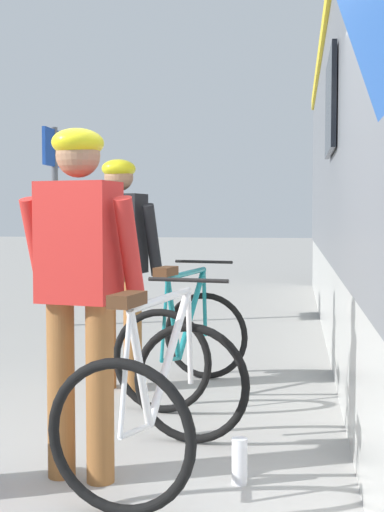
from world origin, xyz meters
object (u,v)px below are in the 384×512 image
(cyclist_near_in_red, at_px, (79,272))
(bicycle_near_white, at_px, (160,398))
(platform_sign_post, at_px, (55,192))
(water_bottle_near_the_bikes, at_px, (240,461))
(bicycle_far_teal, at_px, (185,341))
(cyclist_far_in_dark, at_px, (119,253))

(cyclist_near_in_red, xyz_separation_m, bicycle_near_white, (0.38, 0.11, -0.65))
(cyclist_near_in_red, height_order, platform_sign_post, platform_sign_post)
(bicycle_near_white, relative_size, water_bottle_near_the_bikes, 5.10)
(cyclist_near_in_red, relative_size, bicycle_near_white, 1.51)
(cyclist_near_in_red, distance_m, platform_sign_post, 4.99)
(bicycle_far_teal, bearing_deg, bicycle_near_white, -85.37)
(cyclist_far_in_dark, distance_m, bicycle_far_teal, 0.84)
(cyclist_far_in_dark, xyz_separation_m, bicycle_near_white, (0.65, -1.67, -0.65))
(bicycle_near_white, bearing_deg, platform_sign_post, 116.03)
(cyclist_near_in_red, bearing_deg, bicycle_far_teal, 81.43)
(cyclist_far_in_dark, relative_size, platform_sign_post, 0.73)
(water_bottle_near_the_bikes, xyz_separation_m, platform_sign_post, (-2.61, 4.56, 1.51))
(bicycle_far_teal, relative_size, water_bottle_near_the_bikes, 5.11)
(cyclist_far_in_dark, distance_m, platform_sign_post, 3.28)
(water_bottle_near_the_bikes, bearing_deg, cyclist_near_in_red, -175.95)
(cyclist_near_in_red, height_order, bicycle_far_teal, cyclist_near_in_red)
(bicycle_far_teal, relative_size, platform_sign_post, 0.49)
(bicycle_far_teal, distance_m, platform_sign_post, 3.78)
(cyclist_near_in_red, height_order, bicycle_near_white, cyclist_near_in_red)
(cyclist_far_in_dark, xyz_separation_m, water_bottle_near_the_bikes, (1.07, -1.73, -0.94))
(platform_sign_post, bearing_deg, cyclist_near_in_red, -68.53)
(cyclist_near_in_red, relative_size, cyclist_far_in_dark, 1.00)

